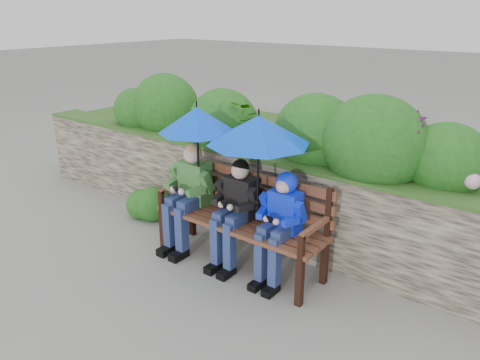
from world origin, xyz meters
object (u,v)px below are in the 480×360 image
Objects in this scene: boy_right at (280,218)px; umbrella_left at (197,120)px; park_bench at (244,213)px; boy_left at (188,191)px; umbrella_right at (259,130)px; boy_middle at (235,207)px.

umbrella_left is (-1.03, -0.00, 0.80)m from boy_right.
boy_left is (-0.68, -0.09, 0.11)m from park_bench.
boy_right is 1.13× the size of umbrella_right.
umbrella_right is (-0.25, -0.02, 0.82)m from boy_right.
umbrella_left reaches higher than boy_right.
umbrella_right reaches higher than boy_left.
umbrella_right is (0.92, 0.00, 0.82)m from boy_left.
boy_right reaches higher than park_bench.
boy_middle is 1.03× the size of boy_right.
park_bench is 1.91× the size of umbrella_right.
umbrella_right reaches higher than boy_right.
boy_right is 0.86m from umbrella_right.
umbrella_right is at bearing -176.25° from boy_right.
boy_right is 1.18× the size of umbrella_left.
park_bench is 1.98× the size of umbrella_left.
boy_middle is 1.21× the size of umbrella_left.
boy_left is 0.82m from umbrella_left.
umbrella_right is at bearing -1.20° from umbrella_left.
park_bench is 1.64× the size of boy_middle.
umbrella_right is (0.28, -0.00, 0.84)m from boy_middle.
umbrella_left is 0.96× the size of umbrella_right.
park_bench is at bearing 171.68° from boy_right.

